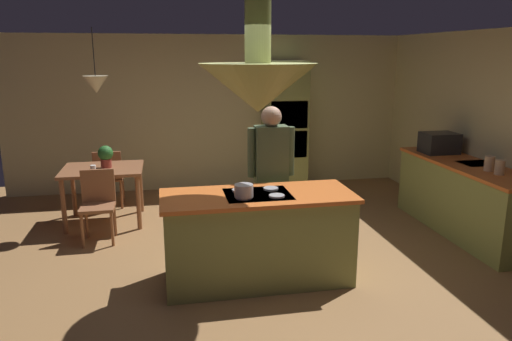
{
  "coord_description": "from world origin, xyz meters",
  "views": [
    {
      "loc": [
        -0.88,
        -4.62,
        2.25
      ],
      "look_at": [
        0.1,
        0.4,
        1.0
      ],
      "focal_mm": 33.75,
      "sensor_mm": 36.0,
      "label": 1
    }
  ],
  "objects": [
    {
      "name": "ground",
      "position": [
        0.0,
        0.0,
        0.0
      ],
      "size": [
        8.16,
        8.16,
        0.0
      ],
      "primitive_type": "plane",
      "color": "#9E7042"
    },
    {
      "name": "wall_back",
      "position": [
        0.0,
        3.45,
        1.27
      ],
      "size": [
        6.8,
        0.1,
        2.55
      ],
      "primitive_type": "cube",
      "color": "beige",
      "rests_on": "ground"
    },
    {
      "name": "wall_right",
      "position": [
        3.25,
        0.4,
        1.27
      ],
      "size": [
        0.1,
        7.2,
        2.55
      ],
      "primitive_type": "cube",
      "color": "beige",
      "rests_on": "ground"
    },
    {
      "name": "kitchen_island",
      "position": [
        0.0,
        -0.2,
        0.46
      ],
      "size": [
        1.89,
        0.78,
        0.93
      ],
      "color": "#8C934C",
      "rests_on": "ground"
    },
    {
      "name": "counter_run_right",
      "position": [
        2.84,
        0.6,
        0.47
      ],
      "size": [
        0.73,
        2.29,
        0.91
      ],
      "color": "#8C934C",
      "rests_on": "ground"
    },
    {
      "name": "oven_tower",
      "position": [
        1.1,
        3.04,
        1.06
      ],
      "size": [
        0.66,
        0.62,
        2.13
      ],
      "color": "#8C934C",
      "rests_on": "ground"
    },
    {
      "name": "dining_table",
      "position": [
        -1.7,
        1.9,
        0.65
      ],
      "size": [
        1.04,
        0.86,
        0.76
      ],
      "color": "#935937",
      "rests_on": "ground"
    },
    {
      "name": "person_at_island",
      "position": [
        0.28,
        0.46,
        0.97
      ],
      "size": [
        0.53,
        0.23,
        1.69
      ],
      "color": "tan",
      "rests_on": "ground"
    },
    {
      "name": "range_hood",
      "position": [
        0.0,
        -0.2,
        1.96
      ],
      "size": [
        1.1,
        1.1,
        1.0
      ],
      "color": "#8C934C"
    },
    {
      "name": "pendant_light_over_table",
      "position": [
        -1.7,
        1.9,
        1.86
      ],
      "size": [
        0.32,
        0.32,
        0.82
      ],
      "color": "beige"
    },
    {
      "name": "chair_facing_island",
      "position": [
        -1.7,
        1.25,
        0.5
      ],
      "size": [
        0.4,
        0.4,
        0.87
      ],
      "color": "#935937",
      "rests_on": "ground"
    },
    {
      "name": "chair_by_back_wall",
      "position": [
        -1.7,
        2.55,
        0.5
      ],
      "size": [
        0.4,
        0.4,
        0.87
      ],
      "rotation": [
        0.0,
        0.0,
        3.14
      ],
      "color": "#935937",
      "rests_on": "ground"
    },
    {
      "name": "potted_plant_on_table",
      "position": [
        -1.65,
        1.9,
        0.93
      ],
      "size": [
        0.2,
        0.2,
        0.3
      ],
      "color": "#99382D",
      "rests_on": "dining_table"
    },
    {
      "name": "cup_on_table",
      "position": [
        -1.79,
        1.69,
        0.81
      ],
      "size": [
        0.07,
        0.07,
        0.09
      ],
      "primitive_type": "cylinder",
      "color": "white",
      "rests_on": "dining_table"
    },
    {
      "name": "canister_flour",
      "position": [
        2.84,
        0.04,
        1.0
      ],
      "size": [
        0.11,
        0.11,
        0.17
      ],
      "primitive_type": "cylinder",
      "color": "#E0B78C",
      "rests_on": "counter_run_right"
    },
    {
      "name": "canister_sugar",
      "position": [
        2.84,
        0.22,
        1.0
      ],
      "size": [
        0.11,
        0.11,
        0.17
      ],
      "primitive_type": "cylinder",
      "color": "#E0B78C",
      "rests_on": "counter_run_right"
    },
    {
      "name": "microwave_on_counter",
      "position": [
        2.84,
        1.28,
        1.05
      ],
      "size": [
        0.46,
        0.36,
        0.28
      ],
      "primitive_type": "cube",
      "color": "#232326",
      "rests_on": "counter_run_right"
    },
    {
      "name": "cooking_pot_on_cooktop",
      "position": [
        -0.16,
        -0.33,
        0.99
      ],
      "size": [
        0.18,
        0.18,
        0.12
      ],
      "primitive_type": "cylinder",
      "color": "#B2B2B7",
      "rests_on": "kitchen_island"
    }
  ]
}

